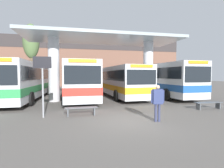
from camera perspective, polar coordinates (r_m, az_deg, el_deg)
The scene contains 13 objects.
ground_plane at distance 8.75m, azimuth 6.10°, elevation -11.91°, with size 100.00×100.00×0.00m, color #605B56.
townhouse_backdrop at distance 35.86m, azimuth -8.30°, elevation 8.39°, with size 40.00×0.58×9.72m.
station_canopy at distance 15.97m, azimuth -2.72°, elevation 11.15°, with size 13.60×5.14×5.63m.
transit_bus_left_bay at distance 17.82m, azimuth -26.18°, elevation 1.30°, with size 3.12×12.37×3.26m.
transit_bus_center_bay at distance 17.27m, azimuth -10.80°, elevation 1.56°, with size 2.91×12.11×3.28m.
transit_bus_right_bay at distance 18.54m, azimuth 1.99°, elevation 1.28°, with size 3.18×11.87×3.05m.
transit_bus_far_right_bay at distance 19.49m, azimuth 15.01°, elevation 1.75°, with size 3.03×11.80×3.34m.
waiting_bench_near_pillar at distance 9.89m, azimuth -10.00°, elevation -8.15°, with size 1.79×0.44×0.46m.
waiting_bench_mid_platform at distance 13.13m, azimuth 28.94°, elevation -5.71°, with size 1.90×0.44×0.46m.
info_sign_platform at distance 9.77m, azimuth -21.74°, elevation 2.90°, with size 0.90×0.09×3.20m.
pedestrian_waiting at distance 8.65m, azimuth 14.65°, elevation -4.88°, with size 0.65×0.33×1.76m.
poplar_tree_behind_left at distance 24.88m, azimuth -24.91°, elevation 12.15°, with size 1.98×1.98×8.71m.
parked_car_street at distance 33.77m, azimuth 5.46°, elevation 0.85°, with size 4.53×2.15×2.13m.
Camera 1 is at (-2.73, -8.01, 2.24)m, focal length 28.00 mm.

